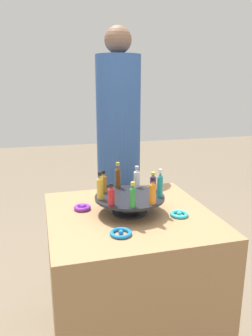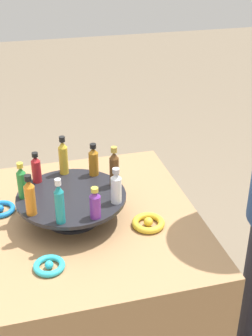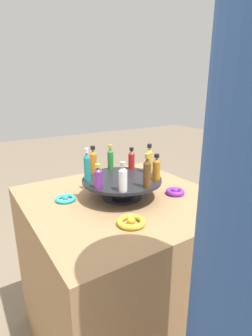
{
  "view_description": "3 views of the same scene",
  "coord_description": "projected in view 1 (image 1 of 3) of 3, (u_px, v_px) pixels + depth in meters",
  "views": [
    {
      "loc": [
        0.41,
        1.47,
        1.44
      ],
      "look_at": [
        -0.03,
        -0.19,
        0.98
      ],
      "focal_mm": 35.0,
      "sensor_mm": 36.0,
      "label": 1
    },
    {
      "loc": [
        -1.25,
        0.16,
        1.66
      ],
      "look_at": [
        -0.03,
        -0.17,
        0.98
      ],
      "focal_mm": 50.0,
      "sensor_mm": 36.0,
      "label": 2
    },
    {
      "loc": [
        -0.57,
        -0.91,
        1.27
      ],
      "look_at": [
        -0.01,
        -0.04,
        0.95
      ],
      "focal_mm": 28.0,
      "sensor_mm": 36.0,
      "label": 3
    }
  ],
  "objects": [
    {
      "name": "ribbon_bow_blue",
      "position": [
        121.0,
        233.0,
        1.4
      ],
      "size": [
        0.1,
        0.1,
        0.02
      ],
      "color": "blue",
      "rests_on": "party_table"
    },
    {
      "name": "bottle_clear",
      "position": [
        137.0,
        177.0,
        1.74
      ],
      "size": [
        0.03,
        0.03,
        0.12
      ],
      "color": "silver",
      "rests_on": "display_stand"
    },
    {
      "name": "bottle_gold",
      "position": [
        100.0,
        186.0,
        1.56
      ],
      "size": [
        0.03,
        0.03,
        0.14
      ],
      "color": "gold",
      "rests_on": "display_stand"
    },
    {
      "name": "bottle_brown",
      "position": [
        118.0,
        176.0,
        1.73
      ],
      "size": [
        0.03,
        0.03,
        0.14
      ],
      "color": "brown",
      "rests_on": "display_stand"
    },
    {
      "name": "bottle_orange",
      "position": [
        153.0,
        192.0,
        1.5
      ],
      "size": [
        0.03,
        0.03,
        0.13
      ],
      "color": "orange",
      "rests_on": "display_stand"
    },
    {
      "name": "ribbon_bow_teal",
      "position": [
        179.0,
        214.0,
        1.6
      ],
      "size": [
        0.09,
        0.09,
        0.02
      ],
      "color": "#2DB7CC",
      "rests_on": "party_table"
    },
    {
      "name": "bottle_green",
      "position": [
        133.0,
        196.0,
        1.46
      ],
      "size": [
        0.03,
        0.03,
        0.12
      ],
      "color": "#288438",
      "rests_on": "display_stand"
    },
    {
      "name": "bottle_teal",
      "position": [
        160.0,
        184.0,
        1.58
      ],
      "size": [
        0.03,
        0.03,
        0.14
      ],
      "color": "teal",
      "rests_on": "display_stand"
    },
    {
      "name": "party_table",
      "position": [
        129.0,
        282.0,
        1.74
      ],
      "size": [
        0.81,
        0.81,
        0.8
      ],
      "color": "#9E754C",
      "rests_on": "ground_plane"
    },
    {
      "name": "bottle_red",
      "position": [
        111.0,
        195.0,
        1.49
      ],
      "size": [
        0.03,
        0.03,
        0.11
      ],
      "color": "#B21E23",
      "rests_on": "display_stand"
    },
    {
      "name": "ribbon_bow_gold",
      "position": [
        136.0,
        194.0,
        1.87
      ],
      "size": [
        0.1,
        0.1,
        0.03
      ],
      "color": "gold",
      "rests_on": "party_table"
    },
    {
      "name": "person_figure",
      "position": [
        119.0,
        159.0,
        2.32
      ],
      "size": [
        0.3,
        0.3,
        1.78
      ],
      "rotation": [
        0.0,
        0.0,
        1.4
      ],
      "color": "#282D42",
      "rests_on": "ground_plane"
    },
    {
      "name": "bottle_amber",
      "position": [
        103.0,
        182.0,
        1.66
      ],
      "size": [
        0.03,
        0.03,
        0.11
      ],
      "color": "#AD6B19",
      "rests_on": "display_stand"
    },
    {
      "name": "display_stand",
      "position": [
        130.0,
        201.0,
        1.62
      ],
      "size": [
        0.35,
        0.35,
        0.09
      ],
      "color": "black",
      "rests_on": "party_table"
    },
    {
      "name": "ribbon_bow_purple",
      "position": [
        82.0,
        207.0,
        1.67
      ],
      "size": [
        0.09,
        0.09,
        0.03
      ],
      "color": "purple",
      "rests_on": "party_table"
    },
    {
      "name": "bottle_purple",
      "position": [
        153.0,
        182.0,
        1.68
      ],
      "size": [
        0.03,
        0.03,
        0.1
      ],
      "color": "#702D93",
      "rests_on": "display_stand"
    }
  ]
}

